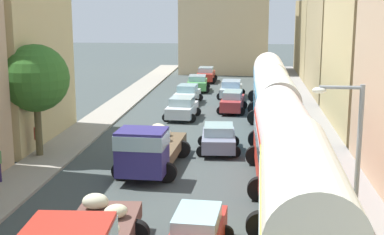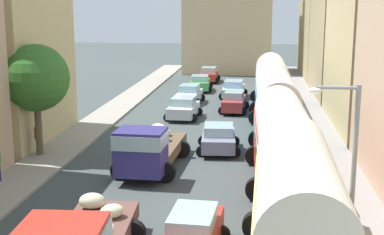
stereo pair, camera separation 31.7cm
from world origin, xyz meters
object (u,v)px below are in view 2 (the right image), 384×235
Objects in this scene: cargo_truck_1 at (148,148)px; parked_bus_3 at (272,81)px; pedestrian_1 at (38,138)px; car_4 at (193,234)px; parked_bus_2 at (276,101)px; car_1 at (190,94)px; car_6 at (234,101)px; car_3 at (209,75)px; parked_bus_0 at (297,205)px; car_7 at (234,89)px; car_5 at (219,138)px; streetlamp_near at (347,153)px; car_0 at (183,108)px; car_2 at (200,83)px; parked_bus_1 at (282,137)px.

parked_bus_3 is at bearing 70.30° from cargo_truck_1.
pedestrian_1 is (-6.41, 2.34, -0.24)m from cargo_truck_1.
parked_bus_2 is at bearing 79.56° from car_4.
car_1 is 0.92× the size of car_4.
car_3 is at bearing 101.65° from car_6.
parked_bus_2 is at bearing 53.40° from cargo_truck_1.
car_6 is 16.64m from pedestrian_1.
parked_bus_0 is 2.06× the size of car_6.
car_7 is (-3.09, 13.70, -1.44)m from parked_bus_2.
car_1 is at bearing 69.92° from pedestrian_1.
car_7 reaches higher than car_5.
car_6 is at bearing 89.21° from car_4.
streetlamp_near reaches higher than parked_bus_0.
car_0 is at bearing -139.69° from car_6.
car_5 is 11.44m from car_6.
car_2 is at bearing 74.78° from pedestrian_1.
parked_bus_1 is 1.49× the size of streetlamp_near.
parked_bus_0 is at bearing -84.43° from car_7.
parked_bus_2 is at bearing 95.94° from streetlamp_near.
car_3 is 40.21m from car_4.
car_5 is at bearing -83.99° from car_3.
car_5 is 9.66m from pedestrian_1.
parked_bus_1 is 6.32m from cargo_truck_1.
parked_bus_2 is 2.51× the size of car_3.
cargo_truck_1 is 3.91× the size of pedestrian_1.
car_2 is 23.91m from pedestrian_1.
parked_bus_2 is 5.42× the size of pedestrian_1.
car_3 is 27.37m from car_5.
parked_bus_3 is 1.26× the size of cargo_truck_1.
parked_bus_3 is at bearing -51.64° from car_2.
parked_bus_0 reaches higher than car_5.
car_1 is 12.58m from car_3.
car_4 is 30.65m from car_7.
parked_bus_0 is 2.10× the size of car_4.
parked_bus_1 reaches higher than pedestrian_1.
parked_bus_2 is at bearing -69.30° from car_6.
parked_bus_0 reaches higher than car_6.
car_2 is 1.00× the size of car_3.
car_6 reaches higher than car_7.
car_1 is at bearing -92.32° from car_3.
parked_bus_3 is 15.46m from car_3.
car_2 is (-6.36, 26.03, -1.38)m from parked_bus_1.
car_4 is 14.47m from pedestrian_1.
parked_bus_3 reaches higher than car_5.
streetlamp_near reaches higher than pedestrian_1.
streetlamp_near is (1.66, -6.99, 1.22)m from parked_bus_1.
car_6 is at bearing -87.23° from car_7.
pedestrian_1 is (-9.85, -13.42, 0.22)m from car_6.
car_5 is (-3.18, -4.06, -1.44)m from parked_bus_2.
streetlamp_near is at bearing -68.85° from car_0.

